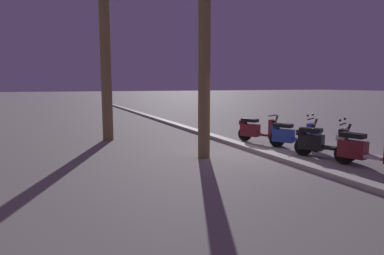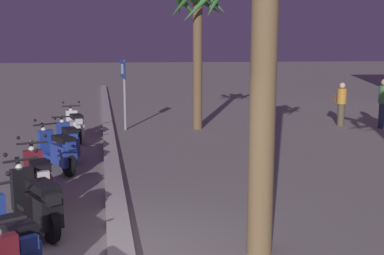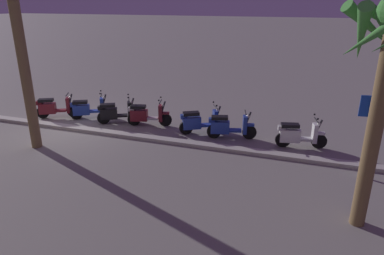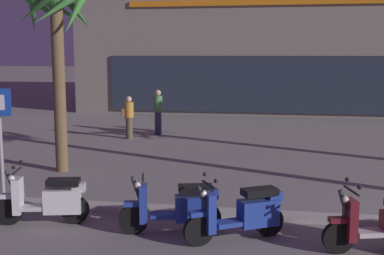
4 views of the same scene
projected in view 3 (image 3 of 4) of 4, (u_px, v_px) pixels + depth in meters
ground_plane at (74, 128)px, 13.91m from camera, size 200.00×200.00×0.00m
curb_strip at (72, 128)px, 13.78m from camera, size 60.00×0.36×0.12m
scooter_white_mid_rear at (297, 135)px, 11.94m from camera, size 1.72×0.69×1.17m
scooter_blue_last_in_row at (228, 127)px, 12.73m from camera, size 1.78×0.75×1.04m
scooter_blue_second_in_line at (199, 122)px, 13.21m from camera, size 1.64×1.02×1.17m
scooter_maroon_mid_centre at (146, 115)px, 14.04m from camera, size 1.77×0.74×1.17m
scooter_black_far_back at (115, 113)px, 14.31m from camera, size 1.60×0.96×1.17m
scooter_blue_mid_front at (88, 109)px, 14.88m from camera, size 1.61×1.00×1.17m
scooter_maroon_tail_end at (54, 108)px, 14.98m from camera, size 1.65×0.96×1.04m
crossing_sign at (368, 127)px, 9.62m from camera, size 0.60×0.16×2.40m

